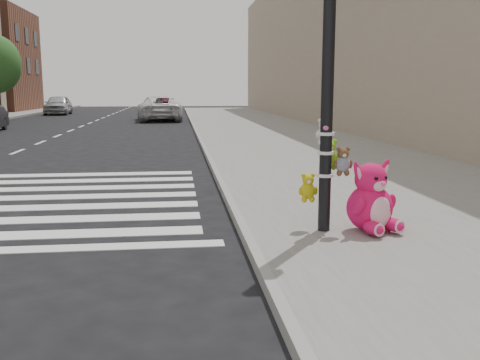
{
  "coord_description": "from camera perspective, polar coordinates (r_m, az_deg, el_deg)",
  "views": [
    {
      "loc": [
        0.66,
        -5.0,
        2.02
      ],
      "look_at": [
        1.53,
        2.37,
        0.75
      ],
      "focal_mm": 40.0,
      "sensor_mm": 36.0,
      "label": 1
    }
  ],
  "objects": [
    {
      "name": "bld_near",
      "position": [
        27.03,
        15.21,
        15.69
      ],
      "size": [
        5.0,
        60.0,
        10.0
      ],
      "primitive_type": "cube",
      "color": "gray",
      "rests_on": "ground"
    },
    {
      "name": "ground",
      "position": [
        5.43,
        -13.54,
        -12.39
      ],
      "size": [
        120.0,
        120.0,
        0.0
      ],
      "primitive_type": "plane",
      "color": "black",
      "rests_on": "ground"
    },
    {
      "name": "curb_edge",
      "position": [
        15.15,
        -3.34,
        2.28
      ],
      "size": [
        0.12,
        80.0,
        0.15
      ],
      "primitive_type": "cube",
      "color": "gray",
      "rests_on": "ground"
    },
    {
      "name": "signal_pole",
      "position": [
        7.1,
        9.29,
        7.57
      ],
      "size": [
        0.69,
        0.5,
        4.0
      ],
      "color": "black",
      "rests_on": "sidewalk_near"
    },
    {
      "name": "sidewalk_near",
      "position": [
        15.74,
        9.31,
        2.45
      ],
      "size": [
        7.0,
        80.0,
        0.14
      ],
      "primitive_type": "cube",
      "color": "slate",
      "rests_on": "ground"
    },
    {
      "name": "car_silver_deep",
      "position": [
        45.5,
        -18.82,
        7.61
      ],
      "size": [
        2.1,
        4.67,
        1.56
      ],
      "primitive_type": "imported",
      "rotation": [
        0.0,
        0.0,
        0.06
      ],
      "color": "#B9B9BE",
      "rests_on": "ground"
    },
    {
      "name": "car_white_near",
      "position": [
        35.15,
        -8.68,
        7.56
      ],
      "size": [
        3.1,
        5.86,
        1.57
      ],
      "primitive_type": "imported",
      "rotation": [
        0.0,
        0.0,
        3.23
      ],
      "color": "silver",
      "rests_on": "ground"
    },
    {
      "name": "car_maroon_near",
      "position": [
        48.22,
        -8.17,
        7.94
      ],
      "size": [
        2.18,
        4.55,
        1.28
      ],
      "primitive_type": "imported",
      "rotation": [
        0.0,
        0.0,
        3.23
      ],
      "color": "#541826",
      "rests_on": "ground"
    },
    {
      "name": "red_teddy",
      "position": [
        7.35,
        15.42,
        -4.63
      ],
      "size": [
        0.16,
        0.13,
        0.21
      ],
      "primitive_type": null,
      "rotation": [
        0.0,
        0.0,
        0.24
      ],
      "color": "#A91028",
      "rests_on": "sidewalk_near"
    },
    {
      "name": "pink_bunny",
      "position": [
        7.31,
        13.84,
        -2.27
      ],
      "size": [
        0.81,
        0.87,
        0.97
      ],
      "rotation": [
        0.0,
        0.0,
        0.38
      ],
      "color": "#ED145D",
      "rests_on": "sidewalk_near"
    }
  ]
}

